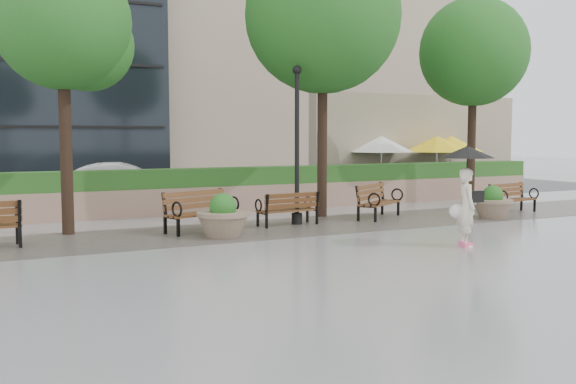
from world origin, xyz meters
name	(u,v)px	position (x,y,z in m)	size (l,w,h in m)	color
ground	(355,245)	(0.00, 0.00, 0.00)	(100.00, 100.00, 0.00)	gray
cobble_strip	(291,227)	(0.00, 3.00, 0.01)	(28.00, 3.20, 0.01)	#383330
hedge_wall	(232,190)	(0.00, 7.00, 0.66)	(24.00, 0.80, 1.35)	#957360
cafe_wall	(417,144)	(9.50, 10.00, 2.00)	(10.00, 0.60, 4.00)	tan
cafe_hedge	(442,185)	(9.00, 7.80, 0.45)	(8.00, 0.50, 0.90)	#20551C
asphalt_street	(191,200)	(0.00, 11.00, 0.00)	(40.00, 7.00, 0.00)	black
bldg_stone	(287,5)	(10.00, 23.00, 10.00)	(18.00, 10.00, 20.00)	tan
bench_1	(201,220)	(-2.29, 3.30, 0.29)	(1.95, 1.28, 0.98)	brown
bench_2	(288,216)	(0.07, 3.30, 0.26)	(1.66, 0.78, 0.86)	brown
bench_3	(379,208)	(3.01, 3.45, 0.29)	(1.88, 1.55, 0.96)	brown
bench_4	(513,204)	(7.37, 2.69, 0.26)	(1.72, 0.91, 0.88)	brown
planter_left	(223,220)	(-2.12, 2.27, 0.40)	(1.21, 1.21, 1.02)	#7F6B56
planter_right	(492,205)	(5.88, 2.01, 0.37)	(1.12, 1.12, 0.94)	#7F6B56
lamppost	(297,155)	(0.39, 3.40, 1.82)	(0.28, 0.28, 4.13)	black
tree_0	(69,29)	(-5.08, 4.39, 4.80)	(3.27, 3.14, 6.51)	black
tree_1	(326,21)	(1.94, 4.59, 5.57)	(4.41, 4.41, 7.92)	black
tree_2	(475,56)	(8.31, 5.45, 5.01)	(3.71, 3.66, 6.98)	black
patio_umb_white	(381,144)	(7.12, 9.20, 1.99)	(2.50, 2.50, 2.30)	black
patio_umb_yellow_a	(437,144)	(9.19, 8.40, 1.99)	(2.50, 2.50, 2.30)	black
patio_umb_yellow_b	(451,144)	(10.20, 8.74, 1.99)	(2.50, 2.50, 2.30)	black
car_right	(123,185)	(-2.72, 9.78, 0.72)	(1.53, 4.38, 1.44)	silver
pedestrian	(467,186)	(2.02, -1.15, 1.28)	(1.15, 1.15, 2.10)	#EDE3C7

